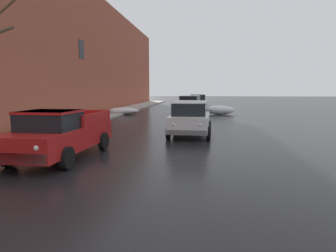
% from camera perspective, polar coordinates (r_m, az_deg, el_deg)
% --- Properties ---
extents(left_sidewalk_slab, '(2.77, 80.00, 0.15)m').
position_cam_1_polar(left_sidewalk_slab, '(21.51, -18.12, 0.00)').
color(left_sidewalk_slab, '#A8A399').
rests_on(left_sidewalk_slab, ground).
extents(brick_townhouse_facade, '(0.63, 80.00, 11.71)m').
position_cam_1_polar(brick_townhouse_facade, '(22.48, -23.21, 14.85)').
color(brick_townhouse_facade, '#9E4C38').
rests_on(brick_townhouse_facade, ground).
extents(snow_bank_near_corner_left, '(3.16, 1.01, 0.67)m').
position_cam_1_polar(snow_bank_near_corner_left, '(18.12, -17.67, -0.63)').
color(snow_bank_near_corner_left, white).
rests_on(snow_bank_near_corner_left, ground).
extents(snow_bank_along_left_kerb, '(2.70, 1.04, 0.85)m').
position_cam_1_polar(snow_bank_along_left_kerb, '(30.61, 9.33, 2.81)').
color(snow_bank_along_left_kerb, white).
rests_on(snow_bank_along_left_kerb, ground).
extents(snow_bank_mid_block_left, '(2.91, 1.24, 0.69)m').
position_cam_1_polar(snow_bank_mid_block_left, '(30.52, -8.15, 2.70)').
color(snow_bank_mid_block_left, white).
rests_on(snow_bank_mid_block_left, ground).
extents(pickup_truck_red_approaching_near_lane, '(2.34, 5.41, 1.76)m').
position_cam_1_polar(pickup_truck_red_approaching_near_lane, '(11.92, -18.96, -1.37)').
color(pickup_truck_red_approaching_near_lane, red).
rests_on(pickup_truck_red_approaching_near_lane, ground).
extents(suv_white_parked_kerbside_close, '(2.24, 4.39, 1.82)m').
position_cam_1_polar(suv_white_parked_kerbside_close, '(16.72, 4.06, 1.61)').
color(suv_white_parked_kerbside_close, silver).
rests_on(suv_white_parked_kerbside_close, ground).
extents(sedan_silver_parked_kerbside_mid, '(2.15, 4.24, 1.42)m').
position_cam_1_polar(sedan_silver_parked_kerbside_mid, '(22.96, 3.35, 2.44)').
color(sedan_silver_parked_kerbside_mid, '#B7B7BC').
rests_on(sedan_silver_parked_kerbside_mid, ground).
extents(suv_black_parked_far_down_block, '(2.28, 4.90, 1.82)m').
position_cam_1_polar(suv_black_parked_far_down_block, '(29.34, 4.01, 3.85)').
color(suv_black_parked_far_down_block, black).
rests_on(suv_black_parked_far_down_block, ground).
extents(suv_green_queued_behind_truck, '(2.13, 4.78, 1.82)m').
position_cam_1_polar(suv_green_queued_behind_truck, '(35.67, 5.38, 4.36)').
color(suv_green_queued_behind_truck, '#1E5633').
rests_on(suv_green_queued_behind_truck, ground).
extents(sedan_red_at_far_intersection, '(2.26, 4.32, 1.42)m').
position_cam_1_polar(sedan_red_at_far_intersection, '(41.96, 5.17, 4.41)').
color(sedan_red_at_far_intersection, red).
rests_on(sedan_red_at_far_intersection, ground).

